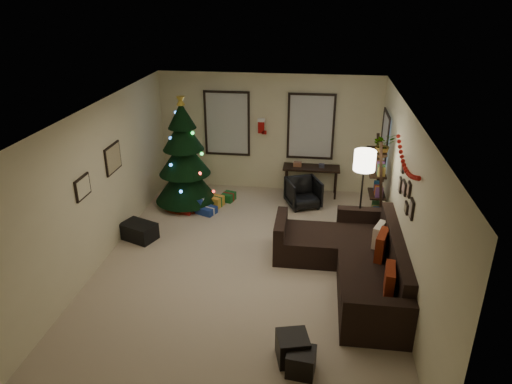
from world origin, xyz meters
TOP-DOWN VIEW (x-y plane):
  - floor at (0.00, 0.00)m, footprint 7.00×7.00m
  - ceiling at (0.00, 0.00)m, footprint 7.00×7.00m
  - wall_back at (0.00, 3.50)m, footprint 5.00×0.00m
  - wall_front at (0.00, -3.50)m, footprint 5.00×0.00m
  - wall_left at (-2.50, 0.00)m, footprint 0.00×7.00m
  - wall_right at (2.50, 0.00)m, footprint 0.00×7.00m
  - window_back_left at (-0.95, 3.47)m, footprint 1.05×0.06m
  - window_back_right at (0.95, 3.47)m, footprint 1.05×0.06m
  - window_right_wall at (2.47, 2.55)m, footprint 0.06×0.90m
  - christmas_tree at (-1.67, 2.33)m, footprint 1.33×1.33m
  - presents at (-1.49, 2.23)m, footprint 1.50×1.01m
  - sofa at (1.81, -0.08)m, footprint 2.05×2.97m
  - pillow_red_a at (2.21, -1.11)m, footprint 0.18×0.48m
  - pillow_red_b at (2.21, -0.11)m, footprint 0.26×0.50m
  - pillow_cream at (2.21, 0.28)m, footprint 0.26×0.40m
  - ottoman_near at (0.93, -2.09)m, footprint 0.48×0.48m
  - ottoman_far at (1.05, -2.29)m, footprint 0.38×0.38m
  - desk at (1.01, 3.22)m, footprint 1.27×0.45m
  - desk_chair at (0.87, 2.57)m, footprint 0.79×0.77m
  - bookshelf at (2.30, 1.60)m, footprint 0.30×0.56m
  - potted_plant at (2.30, 1.60)m, footprint 0.63×0.59m
  - floor_lamp at (1.95, 1.13)m, footprint 0.38×0.38m
  - art_map at (-2.48, 0.67)m, footprint 0.04×0.60m
  - art_abstract at (-2.48, -0.50)m, footprint 0.04×0.45m
  - gallery at (2.48, -0.07)m, footprint 0.03×1.25m
  - garland at (2.45, 0.07)m, footprint 0.08×1.90m
  - stocking_left at (-0.14, 3.32)m, footprint 0.20×0.05m
  - stocking_right at (0.19, 3.56)m, footprint 0.20×0.05m
  - storage_bin at (-2.16, 0.70)m, footprint 0.75×0.63m

SIDE VIEW (x-z plane):
  - floor at x=0.00m, z-range 0.00..0.00m
  - presents at x=-1.49m, z-range -0.03..0.27m
  - storage_bin at x=-2.16m, z-range 0.00..0.32m
  - ottoman_far at x=1.05m, z-range 0.00..0.33m
  - ottoman_near at x=0.93m, z-range 0.00..0.37m
  - sofa at x=1.81m, z-range -0.16..0.75m
  - desk_chair at x=0.87m, z-range 0.00..0.63m
  - desk at x=1.01m, z-range 0.26..0.95m
  - pillow_cream at x=2.21m, z-range 0.43..0.83m
  - pillow_red_a at x=2.21m, z-range 0.41..0.87m
  - pillow_red_b at x=2.21m, z-range 0.40..0.88m
  - bookshelf at x=2.30m, z-range -0.03..1.89m
  - christmas_tree at x=-1.67m, z-range -0.21..2.27m
  - wall_left at x=-2.50m, z-range -2.15..4.85m
  - wall_right at x=2.50m, z-range -2.15..4.85m
  - wall_back at x=0.00m, z-range -1.15..3.85m
  - wall_front at x=0.00m, z-range -1.15..3.85m
  - stocking_right at x=0.19m, z-range 1.27..1.63m
  - window_right_wall at x=2.47m, z-range 0.85..2.15m
  - floor_lamp at x=1.95m, z-range 0.61..2.42m
  - window_back_left at x=-0.95m, z-range 0.80..2.30m
  - window_back_right at x=0.95m, z-range 0.80..2.30m
  - art_abstract at x=-2.48m, z-range 1.38..1.73m
  - stocking_left at x=-0.14m, z-range 1.39..1.75m
  - gallery at x=2.48m, z-range 1.30..1.84m
  - art_map at x=-2.48m, z-range 1.37..1.87m
  - potted_plant at x=2.30m, z-range 1.56..2.13m
  - garland at x=2.45m, z-range 1.87..2.17m
  - ceiling at x=0.00m, z-range 2.70..2.70m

